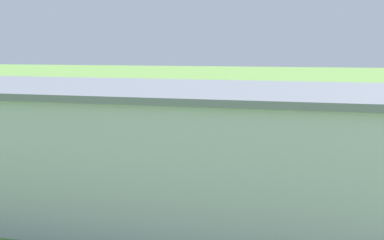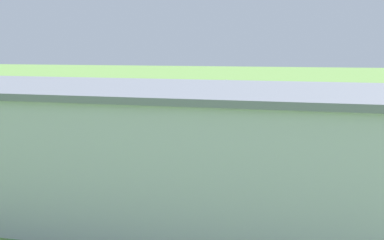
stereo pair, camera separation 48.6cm
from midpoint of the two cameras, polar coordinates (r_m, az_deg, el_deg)
ground_plane at (r=65.06m, az=-0.09°, el=-1.48°), size 400.00×400.00×0.00m
hangar at (r=36.06m, az=-6.06°, el=-2.55°), size 38.97×16.25×7.20m
biplane at (r=62.25m, az=0.97°, el=1.67°), size 7.22×9.63×3.99m
person_at_fence_line at (r=60.52m, az=-16.18°, el=-1.58°), size 0.53×0.53×1.69m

